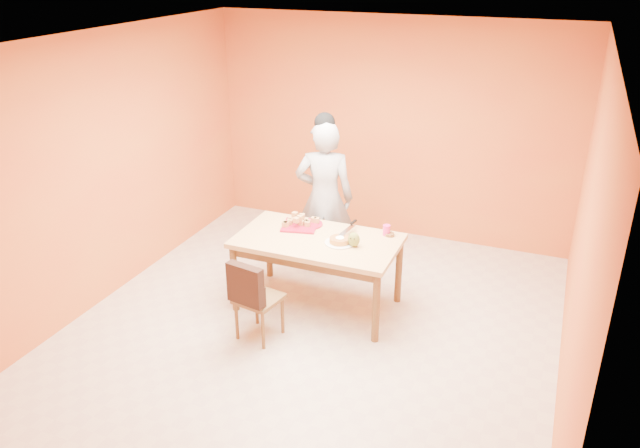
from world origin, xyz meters
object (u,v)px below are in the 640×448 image
at_px(dining_table, 318,247).
at_px(pastry_platter, 300,226).
at_px(person, 324,198).
at_px(red_dinner_plate, 309,224).
at_px(checker_tin, 390,235).
at_px(egg_ornament, 354,240).
at_px(magenta_glass, 387,230).
at_px(dining_chair, 258,297).
at_px(sponge_cake, 340,240).

height_order(dining_table, pastry_platter, pastry_platter).
relative_size(dining_table, person, 0.91).
height_order(red_dinner_plate, checker_tin, checker_tin).
relative_size(egg_ornament, magenta_glass, 1.38).
bearing_deg(person, pastry_platter, 69.27).
bearing_deg(pastry_platter, red_dinner_plate, 45.57).
relative_size(dining_chair, pastry_platter, 2.38).
distance_m(dining_chair, egg_ornament, 1.06).
xyz_separation_m(dining_table, checker_tin, (0.64, 0.33, 0.11)).
xyz_separation_m(person, egg_ornament, (0.62, -0.79, -0.04)).
bearing_deg(person, sponge_cake, 105.34).
height_order(dining_table, checker_tin, checker_tin).
relative_size(dining_chair, egg_ornament, 5.66).
bearing_deg(sponge_cake, pastry_platter, 156.73).
relative_size(pastry_platter, checker_tin, 3.66).
height_order(egg_ornament, magenta_glass, egg_ornament).
xyz_separation_m(pastry_platter, sponge_cake, (0.52, -0.22, 0.02)).
height_order(pastry_platter, red_dinner_plate, pastry_platter).
xyz_separation_m(dining_chair, pastry_platter, (0.02, 0.94, 0.34)).
distance_m(pastry_platter, sponge_cake, 0.56).
xyz_separation_m(person, magenta_glass, (0.83, -0.42, -0.06)).
distance_m(person, red_dinner_plate, 0.49).
relative_size(person, egg_ornament, 11.94).
bearing_deg(magenta_glass, dining_table, -150.95).
xyz_separation_m(person, red_dinner_plate, (0.02, -0.48, -0.11)).
bearing_deg(person, checker_tin, 138.02).
distance_m(sponge_cake, egg_ornament, 0.15).
bearing_deg(magenta_glass, sponge_cake, -135.63).
distance_m(person, sponge_cake, 0.91).
distance_m(sponge_cake, magenta_glass, 0.51).
bearing_deg(checker_tin, pastry_platter, -172.12).
relative_size(pastry_platter, egg_ornament, 2.38).
bearing_deg(pastry_platter, checker_tin, 7.88).
height_order(person, sponge_cake, person).
height_order(dining_chair, person, person).
bearing_deg(egg_ornament, dining_table, -177.40).
bearing_deg(dining_table, magenta_glass, 29.05).
relative_size(egg_ornament, checker_tin, 1.54).
distance_m(dining_chair, sponge_cake, 0.97).
distance_m(dining_table, red_dinner_plate, 0.36).
bearing_deg(checker_tin, egg_ornament, -124.65).
bearing_deg(dining_table, red_dinner_plate, 126.32).
bearing_deg(red_dinner_plate, magenta_glass, 4.20).
xyz_separation_m(red_dinner_plate, magenta_glass, (0.81, 0.06, 0.04)).
distance_m(dining_table, egg_ornament, 0.43).
bearing_deg(dining_chair, sponge_cake, 63.27).
distance_m(person, checker_tin, 0.97).
xyz_separation_m(dining_table, egg_ornament, (0.39, -0.03, 0.17)).
xyz_separation_m(dining_chair, person, (0.07, 1.50, 0.44)).
height_order(pastry_platter, egg_ornament, egg_ornament).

